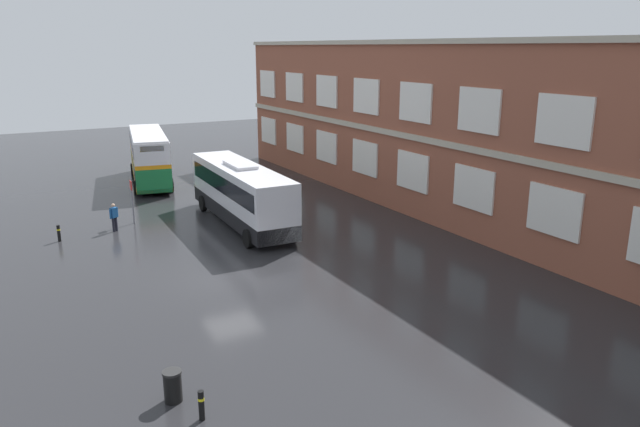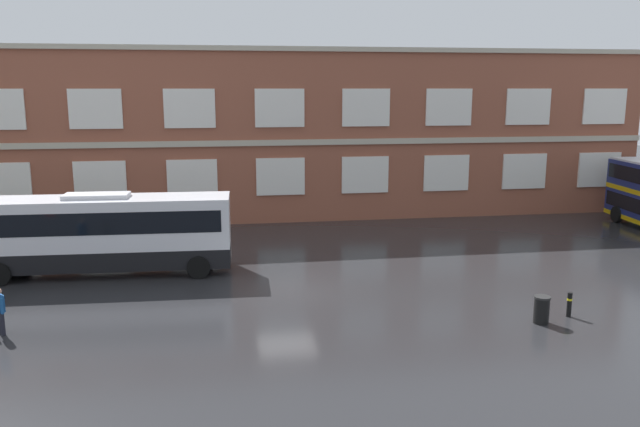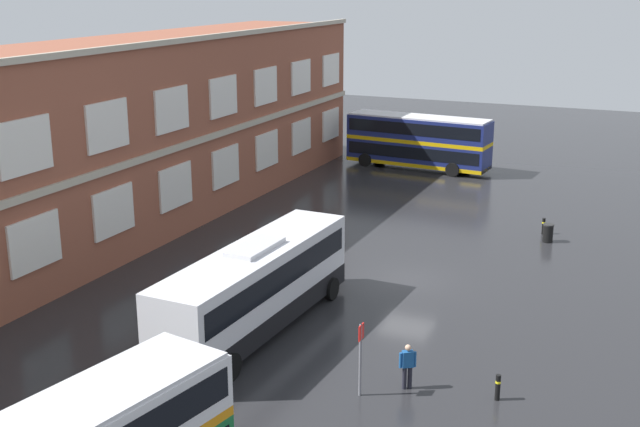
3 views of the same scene
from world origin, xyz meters
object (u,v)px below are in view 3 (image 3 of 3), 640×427
Objects in this scene: safety_bollard_west at (498,387)px; safety_bollard_east at (544,226)px; double_decker_middle at (418,141)px; waiting_passenger at (408,365)px; station_litter_bin at (548,233)px; touring_coach at (256,289)px; bus_stand_flag at (360,353)px.

safety_bollard_east is (20.20, 1.64, 0.00)m from safety_bollard_west.
double_decker_middle is 6.57× the size of waiting_passenger.
double_decker_middle is 10.85× the size of station_litter_bin.
touring_coach is 10.58m from safety_bollard_west.
safety_bollard_east is at bearing 18.55° from station_litter_bin.
double_decker_middle reaches higher than bus_stand_flag.
bus_stand_flag is at bearing -165.97° from double_decker_middle.
safety_bollard_west is (-33.50, -13.27, -1.66)m from double_decker_middle.
touring_coach reaches higher than bus_stand_flag.
safety_bollard_east is (18.52, -8.71, -1.42)m from touring_coach.
touring_coach reaches higher than station_litter_bin.
waiting_passenger is 1.79× the size of safety_bollard_west.
safety_bollard_west is (-1.68, -10.35, -1.42)m from touring_coach.
station_litter_bin is 1.08× the size of safety_bollard_east.
station_litter_bin is at bearing -161.45° from safety_bollard_east.
double_decker_middle reaches higher than waiting_passenger.
double_decker_middle is 11.77× the size of safety_bollard_west.
waiting_passenger is at bearing 98.61° from safety_bollard_west.
safety_bollard_west is 1.00× the size of safety_bollard_east.
safety_bollard_east is at bearing 4.63° from safety_bollard_west.
waiting_passenger is (-2.16, -7.21, -0.98)m from touring_coach.
touring_coach is 12.72× the size of safety_bollard_west.
waiting_passenger is 1.65× the size of station_litter_bin.
bus_stand_flag is 2.84× the size of safety_bollard_west.
touring_coach is at bearing 154.81° from safety_bollard_east.
safety_bollard_west is (1.63, -4.49, -1.14)m from bus_stand_flag.
double_decker_middle is at bearing 14.03° from bus_stand_flag.
double_decker_middle reaches higher than safety_bollard_east.
touring_coach is at bearing 73.34° from waiting_passenger.
waiting_passenger reaches higher than station_litter_bin.
safety_bollard_west is at bearing -175.37° from safety_bollard_east.
bus_stand_flag is (-35.13, -8.78, -0.51)m from double_decker_middle.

